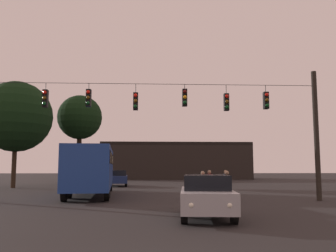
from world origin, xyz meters
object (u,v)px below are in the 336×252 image
car_far_left (118,178)px  tree_behind_building (16,117)px  car_near_right (206,195)px  pedestrian_near_bus (226,183)px  tree_left_silhouette (80,118)px  pedestrian_crossing_center (227,185)px  city_bus (92,166)px  pedestrian_crossing_right (203,185)px  pedestrian_crossing_left (209,183)px

car_far_left → tree_behind_building: bearing=-163.8°
car_near_right → pedestrian_near_bus: bearing=72.9°
car_near_right → tree_left_silhouette: (-9.58, 25.59, 6.25)m
car_near_right → pedestrian_near_bus: pedestrian_near_bus is taller
tree_behind_building → pedestrian_crossing_center: bearing=-41.0°
tree_behind_building → car_near_right: bearing=-54.5°
city_bus → tree_behind_building: size_ratio=1.17×
pedestrian_near_bus → tree_behind_building: (-16.28, 12.73, 5.41)m
city_bus → pedestrian_crossing_right: city_bus is taller
city_bus → car_near_right: (5.82, -10.75, -1.07)m
city_bus → pedestrian_crossing_right: size_ratio=6.98×
pedestrian_crossing_left → tree_behind_building: (-15.47, 12.07, 5.41)m
city_bus → pedestrian_near_bus: city_bus is taller
city_bus → pedestrian_near_bus: size_ratio=6.80×
car_far_left → tree_left_silhouette: tree_left_silhouette is taller
city_bus → pedestrian_crossing_right: (6.56, -4.71, -0.97)m
city_bus → pedestrian_crossing_left: 7.85m
tree_behind_building → pedestrian_crossing_left: bearing=-38.0°
car_near_right → tree_behind_building: size_ratio=0.47×
pedestrian_crossing_left → pedestrian_crossing_right: 1.79m
car_near_right → car_far_left: bearing=103.0°
pedestrian_near_bus → tree_behind_building: 21.36m
city_bus → tree_left_silhouette: (-3.76, 14.84, 5.18)m
car_near_right → pedestrian_crossing_right: bearing=83.0°
city_bus → pedestrian_crossing_left: size_ratio=6.83×
car_far_left → pedestrian_near_bus: pedestrian_near_bus is taller
tree_left_silhouette → pedestrian_crossing_left: bearing=-58.5°
car_far_left → pedestrian_crossing_right: size_ratio=2.77×
pedestrian_crossing_left → pedestrian_near_bus: 1.04m
car_far_left → tree_behind_building: tree_behind_building is taller
pedestrian_crossing_right → car_near_right: bearing=-97.0°
pedestrian_near_bus → tree_behind_building: bearing=142.0°
car_far_left → pedestrian_crossing_center: pedestrian_crossing_center is taller
pedestrian_crossing_left → pedestrian_crossing_center: bearing=-72.3°
pedestrian_crossing_left → pedestrian_crossing_right: bearing=-110.4°
city_bus → pedestrian_crossing_center: city_bus is taller
pedestrian_crossing_center → pedestrian_crossing_right: size_ratio=1.01×
city_bus → pedestrian_crossing_left: bearing=-22.9°
pedestrian_crossing_right → tree_left_silhouette: bearing=117.8°
pedestrian_crossing_left → tree_behind_building: size_ratio=0.17×
pedestrian_crossing_left → city_bus: bearing=157.1°
pedestrian_crossing_center → pedestrian_crossing_left: bearing=107.7°
tree_left_silhouette → tree_behind_building: size_ratio=0.99×
car_near_right → tree_behind_building: 24.93m
car_near_right → pedestrian_crossing_right: size_ratio=2.79×
city_bus → pedestrian_near_bus: (7.99, -3.69, -0.94)m
city_bus → car_near_right: city_bus is taller
pedestrian_crossing_center → tree_left_silhouette: bearing=120.3°
car_far_left → tree_left_silhouette: bearing=144.0°
pedestrian_crossing_right → pedestrian_near_bus: 1.76m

